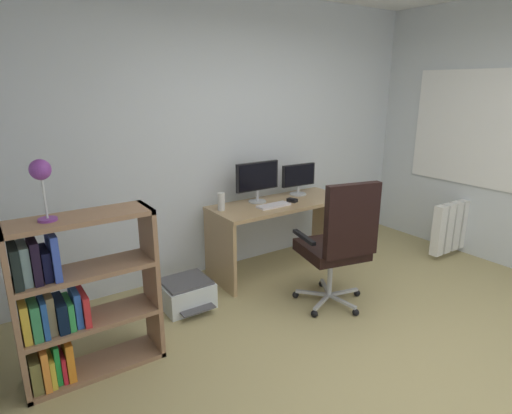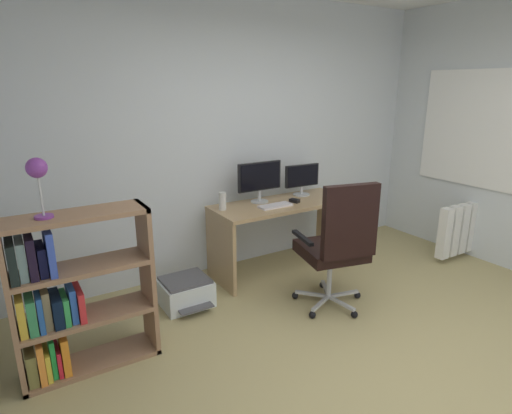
# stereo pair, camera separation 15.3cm
# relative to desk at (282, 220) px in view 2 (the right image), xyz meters

# --- Properties ---
(ground_plane) EXTENTS (4.74, 4.50, 0.02)m
(ground_plane) POSITION_rel_desk_xyz_m (-0.32, -1.84, -0.55)
(ground_plane) COLOR tan
(ground_plane) RESTS_ON ground
(wall_back) EXTENTS (4.74, 0.10, 2.74)m
(wall_back) POSITION_rel_desk_xyz_m (-0.32, 0.46, 0.83)
(wall_back) COLOR silver
(wall_back) RESTS_ON ground
(window_pane) EXTENTS (0.01, 1.37, 1.16)m
(window_pane) POSITION_rel_desk_xyz_m (2.04, -0.80, 0.88)
(window_pane) COLOR white
(window_frame) EXTENTS (0.02, 1.45, 1.24)m
(window_frame) POSITION_rel_desk_xyz_m (2.03, -0.80, 0.88)
(window_frame) COLOR white
(desk) EXTENTS (1.46, 0.58, 0.73)m
(desk) POSITION_rel_desk_xyz_m (0.00, 0.00, 0.00)
(desk) COLOR tan
(desk) RESTS_ON ground
(monitor_main) EXTENTS (0.48, 0.18, 0.41)m
(monitor_main) POSITION_rel_desk_xyz_m (-0.19, 0.13, 0.44)
(monitor_main) COLOR #B2B5B7
(monitor_main) RESTS_ON desk
(monitor_secondary) EXTENTS (0.41, 0.18, 0.33)m
(monitor_secondary) POSITION_rel_desk_xyz_m (0.34, 0.13, 0.39)
(monitor_secondary) COLOR #B2B5B7
(monitor_secondary) RESTS_ON desk
(keyboard) EXTENTS (0.34, 0.14, 0.02)m
(keyboard) POSITION_rel_desk_xyz_m (-0.15, -0.09, 0.20)
(keyboard) COLOR silver
(keyboard) RESTS_ON desk
(computer_mouse) EXTENTS (0.09, 0.11, 0.03)m
(computer_mouse) POSITION_rel_desk_xyz_m (0.10, -0.06, 0.21)
(computer_mouse) COLOR black
(computer_mouse) RESTS_ON desk
(desktop_speaker) EXTENTS (0.07, 0.07, 0.17)m
(desktop_speaker) POSITION_rel_desk_xyz_m (-0.64, 0.08, 0.28)
(desktop_speaker) COLOR silver
(desktop_speaker) RESTS_ON desk
(office_chair) EXTENTS (0.65, 0.65, 1.15)m
(office_chair) POSITION_rel_desk_xyz_m (-0.09, -0.93, 0.09)
(office_chair) COLOR #B7BABC
(office_chair) RESTS_ON ground
(bookshelf) EXTENTS (0.89, 0.30, 1.10)m
(bookshelf) POSITION_rel_desk_xyz_m (-2.14, -0.60, -0.01)
(bookshelf) COLOR #926B4D
(bookshelf) RESTS_ON ground
(desk_lamp) EXTENTS (0.12, 0.12, 0.37)m
(desk_lamp) POSITION_rel_desk_xyz_m (-2.20, -0.60, 0.84)
(desk_lamp) COLOR #7E3895
(desk_lamp) RESTS_ON bookshelf
(printer) EXTENTS (0.42, 0.46, 0.25)m
(printer) POSITION_rel_desk_xyz_m (-1.15, -0.17, -0.42)
(printer) COLOR silver
(printer) RESTS_ON ground
(radiator) EXTENTS (0.86, 0.10, 0.56)m
(radiator) POSITION_rel_desk_xyz_m (1.95, -0.80, -0.20)
(radiator) COLOR white
(radiator) RESTS_ON ground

